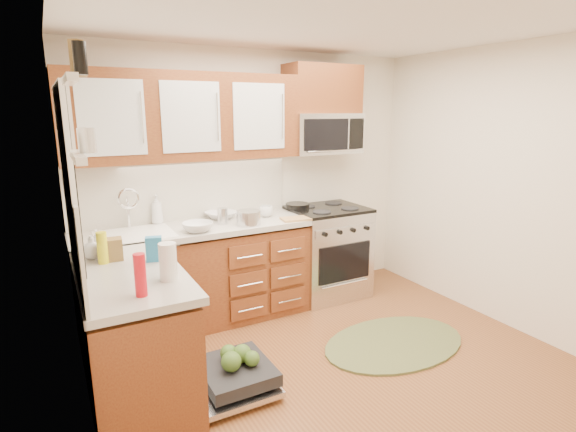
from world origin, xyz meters
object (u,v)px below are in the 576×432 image
range (327,252)px  skillet (297,206)px  stock_pot (249,218)px  cutting_board (296,219)px  upper_cabinets (185,117)px  microwave (323,133)px  sink (136,249)px  rug (394,343)px  dishwasher (231,378)px  cup (266,211)px  bowl_a (221,215)px  bowl_b (198,227)px  paper_towel_roll (168,262)px

range → skillet: (-0.28, 0.14, 0.50)m
stock_pot → cutting_board: 0.47m
upper_cabinets → microwave: upper_cabinets is taller
sink → skillet: 1.67m
stock_pot → cutting_board: bearing=-4.2°
sink → skillet: bearing=5.3°
rug → stock_pot: (-0.88, 1.00, 0.98)m
dishwasher → cup: size_ratio=5.19×
bowl_a → cup: 0.43m
rug → bowl_b: bearing=143.6°
bowl_b → bowl_a: bearing=45.8°
range → microwave: microwave is taller
stock_pot → paper_towel_roll: size_ratio=0.94×
microwave → skillet: 0.78m
range → rug: range is taller
dishwasher → upper_cabinets: bearing=84.0°
upper_cabinets → stock_pot: bearing=-36.2°
skillet → cutting_board: 0.42m
dishwasher → bowl_a: bearing=71.3°
stock_pot → upper_cabinets: bearing=143.8°
rug → bowl_a: bowl_a is taller
range → stock_pot: stock_pot is taller
microwave → skillet: microwave is taller
cutting_board → bowl_a: bearing=147.7°
rug → skillet: 1.65m
range → paper_towel_roll: 2.33m
upper_cabinets → skillet: (1.12, -0.00, -0.90)m
skillet → paper_towel_roll: 2.11m
cup → microwave: bearing=6.6°
sink → bowl_a: bearing=12.2°
rug → bowl_a: (-1.02, 1.35, 0.95)m
skillet → paper_towel_roll: bearing=-141.4°
range → cup: size_ratio=7.04×
rug → paper_towel_roll: paper_towel_roll is taller
upper_cabinets → stock_pot: size_ratio=9.43×
microwave → dishwasher: (-1.54, -1.25, -1.60)m
cup → sink: bearing=-177.7°
paper_towel_roll → upper_cabinets: bearing=68.3°
microwave → cup: (-0.69, -0.08, -0.72)m
paper_towel_roll → microwave: bearing=33.8°
microwave → skillet: (-0.28, 0.02, -0.73)m
stock_pot → paper_towel_roll: 1.39m
sink → bowl_a: (0.83, 0.18, 0.16)m
sink → rug: sink is taller
paper_towel_roll → bowl_b: paper_towel_roll is taller
paper_towel_roll → stock_pot: bearing=45.9°
microwave → bowl_b: microwave is taller
microwave → rug: microwave is taller
paper_towel_roll → bowl_b: 1.11m
rug → skillet: bearing=98.5°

